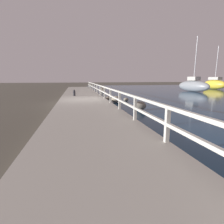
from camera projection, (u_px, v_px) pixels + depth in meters
name	position (u px, v px, depth m)	size (l,w,h in m)	color
ground_plane	(83.00, 103.00, 12.89)	(120.00, 120.00, 0.00)	#4C473D
dock_walkway	(83.00, 101.00, 12.86)	(3.40, 36.00, 0.32)	#9E998E
railing	(105.00, 90.00, 13.03)	(0.10, 32.50, 0.90)	beige
boulder_water_edge	(116.00, 99.00, 13.28)	(0.68, 0.61, 0.51)	gray
boulder_mid_strip	(140.00, 106.00, 10.16)	(0.69, 0.62, 0.52)	#666056
boulder_upstream	(108.00, 98.00, 14.53)	(0.46, 0.41, 0.34)	slate
boulder_near_dock	(126.00, 99.00, 14.03)	(0.40, 0.36, 0.30)	slate
boulder_far_strip	(103.00, 89.00, 24.42)	(0.77, 0.69, 0.57)	slate
boulder_downstream	(103.00, 91.00, 22.88)	(0.39, 0.35, 0.29)	gray
mooring_bollard	(74.00, 93.00, 15.12)	(0.19, 0.19, 0.53)	black
sailboat_yellow	(215.00, 84.00, 29.27)	(2.10, 4.36, 6.89)	gold
sailboat_gray	(193.00, 86.00, 23.74)	(2.39, 5.19, 7.17)	gray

